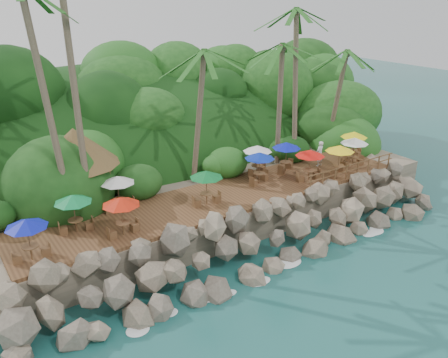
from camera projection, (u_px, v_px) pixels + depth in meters
ground at (285, 271)px, 25.88m from camera, size 140.00×140.00×0.00m
land_base at (154, 167)px, 37.79m from camera, size 32.00×25.20×2.10m
jungle_hill at (118, 154)px, 43.94m from camera, size 44.80×28.00×15.40m
seawall at (263, 237)px, 26.99m from camera, size 29.00×4.00×2.30m
terrace at (224, 197)px, 29.67m from camera, size 26.00×5.00×0.20m
jungle_foliage at (160, 184)px, 37.41m from camera, size 44.00×16.00×12.00m
foam_line at (282, 268)px, 26.10m from camera, size 25.20×0.80×0.06m
palms at (222, 19)px, 28.74m from camera, size 27.82×6.72×15.43m
palapa at (75, 147)px, 27.48m from camera, size 5.02×5.02×4.60m
dining_clusters at (240, 165)px, 29.49m from camera, size 25.58×5.08×2.15m
railing at (352, 169)px, 32.23m from camera, size 8.30×0.10×1.00m
waiter at (320, 154)px, 34.21m from camera, size 0.74×0.55×1.85m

